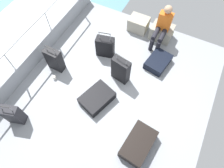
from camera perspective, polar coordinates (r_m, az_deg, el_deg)
name	(u,v)px	position (r m, az deg, el deg)	size (l,w,h in m)	color
ground_plane	(113,93)	(4.71, 0.44, -2.61)	(4.40, 5.20, 0.06)	gray
gunwale_port	(37,54)	(5.37, -20.95, 8.20)	(0.06, 5.20, 0.45)	gray
railing_port	(29,39)	(4.97, -22.99, 12.05)	(0.04, 4.20, 1.02)	silver
sea_wake	(5,48)	(6.67, -28.82, 9.07)	(12.00, 12.00, 0.01)	#598C9E
cargo_crate_0	(138,24)	(5.83, 7.74, 16.98)	(0.57, 0.42, 0.38)	#9E9989
cargo_crate_1	(162,32)	(5.73, 14.29, 14.47)	(0.61, 0.46, 0.39)	gray
passenger_seated	(162,26)	(5.34, 14.52, 16.03)	(0.34, 0.66, 1.09)	orange
suitcase_0	(158,62)	(5.16, 13.32, 6.34)	(0.60, 0.75, 0.20)	black
suitcase_1	(105,47)	(5.09, -2.01, 10.80)	(0.49, 0.33, 0.78)	black
suitcase_2	(138,144)	(4.16, 7.67, -16.93)	(0.58, 0.85, 0.28)	black
suitcase_3	(13,115)	(4.64, -26.82, -8.00)	(0.40, 0.30, 0.72)	black
suitcase_5	(97,98)	(4.50, -4.38, -4.11)	(0.73, 0.86, 0.22)	black
suitcase_7	(121,70)	(4.58, 2.57, 4.12)	(0.46, 0.28, 0.84)	black
suitcase_8	(54,60)	(5.00, -16.45, 6.80)	(0.41, 0.22, 0.78)	black
paper_cup	(54,77)	(5.03, -16.48, 1.85)	(0.08, 0.08, 0.10)	white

